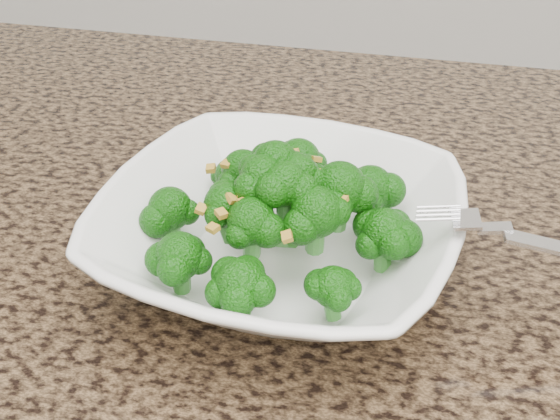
# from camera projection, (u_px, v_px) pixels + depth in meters

# --- Properties ---
(bowl) EXTENTS (0.28, 0.28, 0.06)m
(bowl) POSITION_uv_depth(u_px,v_px,m) (280.00, 233.00, 0.49)
(bowl) COLOR white
(bowl) RESTS_ON granite_counter
(broccoli_pile) EXTENTS (0.22, 0.22, 0.06)m
(broccoli_pile) POSITION_uv_depth(u_px,v_px,m) (280.00, 157.00, 0.46)
(broccoli_pile) COLOR #135B0A
(broccoli_pile) RESTS_ON bowl
(garlic_topping) EXTENTS (0.13, 0.13, 0.01)m
(garlic_topping) POSITION_uv_depth(u_px,v_px,m) (280.00, 110.00, 0.44)
(garlic_topping) COLOR gold
(garlic_topping) RESTS_ON broccoli_pile
(fork) EXTENTS (0.18, 0.05, 0.01)m
(fork) POSITION_uv_depth(u_px,v_px,m) (501.00, 229.00, 0.43)
(fork) COLOR silver
(fork) RESTS_ON bowl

